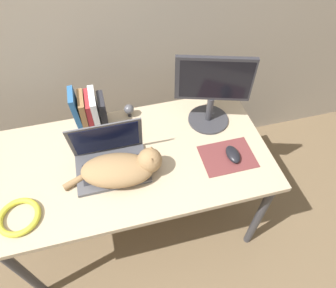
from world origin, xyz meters
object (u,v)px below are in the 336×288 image
at_px(cable_coil, 19,217).
at_px(webcam, 129,109).
at_px(laptop, 111,159).
at_px(book_row, 90,112).
at_px(external_monitor, 213,90).
at_px(computer_mouse, 233,154).
at_px(cat, 123,168).

distance_m(cable_coil, webcam, 0.75).
distance_m(laptop, book_row, 0.30).
bearing_deg(book_row, cable_coil, -127.89).
bearing_deg(webcam, external_monitor, -18.79).
bearing_deg(cable_coil, computer_mouse, 4.69).
height_order(external_monitor, webcam, external_monitor).
bearing_deg(external_monitor, computer_mouse, -83.21).
bearing_deg(laptop, computer_mouse, -9.45).
bearing_deg(laptop, cable_coil, -156.74).
relative_size(cat, computer_mouse, 4.26).
height_order(book_row, cable_coil, book_row).
height_order(laptop, computer_mouse, laptop).
bearing_deg(cable_coil, book_row, 52.11).
relative_size(laptop, webcam, 4.31).
xyz_separation_m(laptop, computer_mouse, (0.59, -0.10, -0.03)).
height_order(external_monitor, computer_mouse, external_monitor).
bearing_deg(laptop, webcam, 65.65).
distance_m(book_row, webcam, 0.21).
height_order(cat, book_row, book_row).
height_order(laptop, webcam, laptop).
relative_size(laptop, cable_coil, 1.86).
bearing_deg(book_row, webcam, 9.14).
bearing_deg(webcam, cat, -103.51).
relative_size(cat, webcam, 5.92).
xyz_separation_m(cat, external_monitor, (0.51, 0.25, 0.15)).
bearing_deg(cat, computer_mouse, -2.17).
xyz_separation_m(external_monitor, computer_mouse, (0.03, -0.27, -0.20)).
bearing_deg(external_monitor, laptop, -162.74).
distance_m(laptop, cat, 0.09).
distance_m(laptop, external_monitor, 0.61).
bearing_deg(cat, external_monitor, 26.22).
distance_m(cat, computer_mouse, 0.55).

